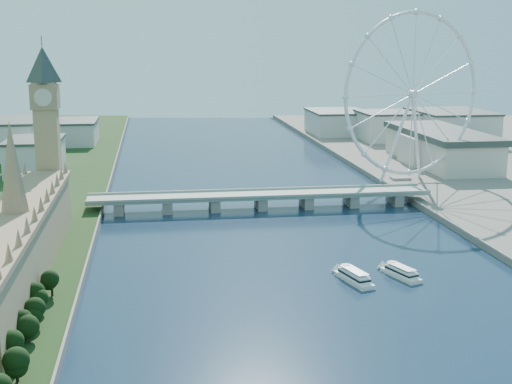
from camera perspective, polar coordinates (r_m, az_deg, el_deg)
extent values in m
cube|color=tan|center=(331.11, -18.50, -4.25)|extent=(24.00, 200.00, 28.00)
cone|color=#937A59|center=(323.27, -18.93, 1.89)|extent=(12.00, 12.00, 40.00)
cube|color=tan|center=(430.07, -16.28, 3.09)|extent=(13.00, 13.00, 80.00)
cube|color=#937A59|center=(426.54, -16.53, 7.34)|extent=(15.00, 15.00, 14.00)
pyramid|color=#2D3833|center=(425.41, -16.76, 11.10)|extent=(20.02, 20.02, 20.00)
cube|color=gray|center=(458.79, 0.39, -0.27)|extent=(220.00, 22.00, 2.00)
cube|color=gray|center=(455.35, -10.88, -1.20)|extent=(6.00, 20.00, 7.50)
cube|color=gray|center=(454.88, -7.11, -1.09)|extent=(6.00, 20.00, 7.50)
cube|color=gray|center=(456.37, -3.34, -0.97)|extent=(6.00, 20.00, 7.50)
cube|color=gray|center=(459.83, 0.39, -0.85)|extent=(6.00, 20.00, 7.50)
cube|color=gray|center=(465.20, 4.04, -0.73)|extent=(6.00, 20.00, 7.50)
cube|color=gray|center=(472.41, 7.60, -0.61)|extent=(6.00, 20.00, 7.50)
cube|color=gray|center=(481.39, 11.04, -0.49)|extent=(6.00, 20.00, 7.50)
torus|color=silver|center=(533.69, 12.44, 7.64)|extent=(113.60, 39.12, 118.60)
cylinder|color=silver|center=(533.69, 12.44, 7.64)|extent=(7.25, 6.61, 6.00)
cube|color=gray|center=(550.24, 11.48, 1.08)|extent=(14.00, 10.00, 2.00)
cube|color=beige|center=(587.46, -17.25, 2.65)|extent=(40.00, 60.00, 26.00)
cube|color=beige|center=(681.77, -19.46, 3.99)|extent=(60.00, 80.00, 32.00)
cube|color=beige|center=(753.31, -14.55, 4.61)|extent=(50.00, 70.00, 22.00)
cube|color=beige|center=(769.57, 10.59, 5.17)|extent=(60.00, 60.00, 28.00)
cube|color=beige|center=(772.57, 15.30, 5.05)|extent=(70.00, 90.00, 30.00)
cube|color=beige|center=(815.32, 6.55, 5.53)|extent=(60.00, 80.00, 24.00)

